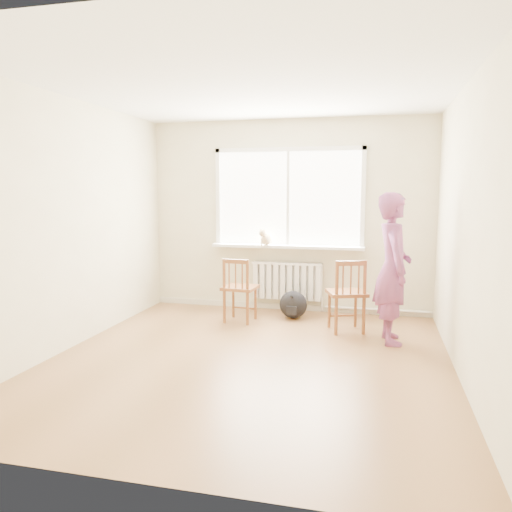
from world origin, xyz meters
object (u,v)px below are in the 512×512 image
Objects in this scene: cat at (266,238)px; chair_right at (348,296)px; backpack at (293,305)px; person at (393,268)px; chair_left at (239,290)px.

chair_right is at bearing -18.23° from cat.
cat is at bearing 146.88° from backpack.
cat reaches higher than backpack.
cat reaches higher than chair_right.
chair_right is at bearing -33.83° from backpack.
person is 4.53× the size of backpack.
cat is (-1.70, 1.08, 0.20)m from person.
cat is at bearing -52.82° from chair_right.
cat is (-1.19, 0.79, 0.60)m from chair_right.
person is at bearing 172.36° from chair_left.
backpack is at bearing -53.09° from chair_right.
person is at bearing -32.17° from backpack.
chair_left is 0.50× the size of person.
cat reaches higher than chair_left.
backpack is at bearing 48.28° from person.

